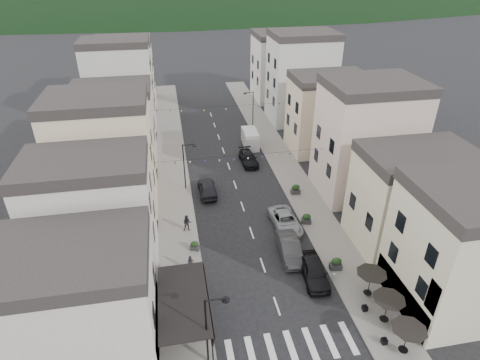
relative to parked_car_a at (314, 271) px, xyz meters
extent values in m
cube|color=slate|center=(-11.52, 23.49, -0.80)|extent=(4.00, 76.00, 0.12)
cube|color=slate|center=(3.48, 23.49, -0.80)|extent=(4.00, 76.00, 0.12)
cube|color=beige|center=(-19.52, -3.51, 3.14)|extent=(12.00, 8.00, 8.00)
cube|color=beige|center=(10.48, -4.51, 4.14)|extent=(10.00, 8.00, 10.00)
cube|color=black|center=(-11.52, -3.51, 2.34)|extent=(3.60, 7.50, 0.15)
cube|color=black|center=(-9.72, -3.51, 1.84)|extent=(0.34, 7.50, 0.99)
cylinder|color=black|center=(-9.82, -7.01, 0.74)|extent=(0.10, 0.10, 3.20)
cylinder|color=black|center=(-9.82, -0.01, 0.74)|extent=(0.10, 0.10, 3.20)
cube|color=beige|center=(-18.52, 5.49, 4.14)|extent=(10.00, 7.00, 10.00)
cube|color=#262323|center=(-18.52, 5.49, 9.64)|extent=(10.20, 7.14, 1.00)
cube|color=beige|center=(-18.52, 15.49, 5.14)|extent=(10.00, 8.00, 12.00)
cube|color=#262323|center=(-18.52, 15.49, 11.64)|extent=(10.20, 8.16, 1.00)
cube|color=beige|center=(-18.52, 27.49, 3.89)|extent=(10.00, 8.00, 9.50)
cube|color=#262323|center=(-18.52, 27.49, 9.14)|extent=(10.20, 8.16, 1.00)
cube|color=#B2B3AD|center=(-18.52, 39.49, 5.64)|extent=(10.00, 7.00, 13.00)
cube|color=#262323|center=(-18.52, 39.49, 12.64)|extent=(10.20, 7.14, 1.00)
cube|color=beige|center=(-18.52, 51.49, 4.64)|extent=(10.00, 9.00, 11.00)
cube|color=#262323|center=(-18.52, 51.49, 10.64)|extent=(10.20, 9.18, 1.00)
cube|color=beige|center=(10.48, 3.49, 3.64)|extent=(10.00, 7.00, 9.00)
cube|color=#262323|center=(10.48, 3.49, 8.64)|extent=(10.20, 7.14, 1.00)
cube|color=beige|center=(10.48, 13.49, 5.39)|extent=(10.00, 8.00, 12.50)
cube|color=#262323|center=(10.48, 13.49, 12.14)|extent=(10.20, 8.16, 1.00)
cube|color=beige|center=(10.48, 25.49, 4.14)|extent=(10.00, 7.00, 10.00)
cube|color=#262323|center=(10.48, 25.49, 9.64)|extent=(10.20, 7.14, 1.00)
cube|color=#B2B3AD|center=(10.48, 37.49, 5.89)|extent=(10.00, 8.00, 13.50)
cube|color=#262323|center=(10.48, 37.49, 13.14)|extent=(10.20, 8.16, 1.00)
cube|color=beige|center=(10.48, 49.49, 4.89)|extent=(10.00, 9.00, 11.50)
cube|color=#262323|center=(10.48, 49.49, 11.14)|extent=(10.20, 9.18, 1.00)
cylinder|color=black|center=(3.68, -8.51, 0.41)|extent=(0.06, 0.06, 2.30)
cone|color=black|center=(3.68, -8.51, 1.51)|extent=(2.50, 2.50, 0.55)
cylinder|color=black|center=(3.68, -8.51, -0.37)|extent=(0.70, 0.70, 0.04)
cylinder|color=black|center=(3.68, -5.71, 0.41)|extent=(0.06, 0.06, 2.30)
cone|color=black|center=(3.68, -5.71, 1.51)|extent=(2.50, 2.50, 0.55)
cylinder|color=black|center=(3.68, -5.71, -0.37)|extent=(0.70, 0.70, 0.04)
cylinder|color=black|center=(3.68, -2.91, 0.41)|extent=(0.06, 0.06, 2.30)
cone|color=black|center=(3.68, -2.91, 1.51)|extent=(2.50, 2.50, 0.55)
cylinder|color=black|center=(3.68, -2.91, -0.37)|extent=(0.70, 0.70, 0.04)
cylinder|color=black|center=(-10.12, -6.51, 2.14)|extent=(0.14, 0.14, 6.00)
cylinder|color=black|center=(-9.42, -6.51, 5.04)|extent=(1.40, 0.10, 0.10)
cylinder|color=black|center=(-8.77, -6.51, 4.89)|extent=(0.56, 0.56, 0.08)
cylinder|color=black|center=(-10.12, 17.49, 2.14)|extent=(0.14, 0.14, 6.00)
cylinder|color=black|center=(-9.42, 17.49, 5.04)|extent=(1.40, 0.10, 0.10)
cylinder|color=black|center=(-8.77, 17.49, 4.89)|extent=(0.56, 0.56, 0.08)
cylinder|color=black|center=(2.08, 35.49, 2.14)|extent=(0.14, 0.14, 6.00)
cylinder|color=black|center=(1.38, 35.49, 5.04)|extent=(1.40, 0.10, 0.10)
cylinder|color=black|center=(0.73, 35.49, 4.89)|extent=(0.56, 0.56, 0.08)
cylinder|color=gray|center=(-9.72, -2.51, -0.44)|extent=(0.26, 0.26, 0.60)
cylinder|color=gray|center=(-9.72, 0.49, -0.44)|extent=(0.26, 0.26, 0.60)
cylinder|color=gray|center=(1.68, -0.51, -0.44)|extent=(0.26, 0.26, 0.60)
cylinder|color=black|center=(-4.02, 13.49, 5.14)|extent=(19.00, 0.02, 0.02)
cone|color=beige|center=(-12.72, 13.49, 4.95)|extent=(0.28, 0.28, 0.24)
cone|color=navy|center=(-11.14, 13.49, 4.87)|extent=(0.28, 0.28, 0.24)
cone|color=beige|center=(-9.56, 13.49, 4.79)|extent=(0.28, 0.28, 0.24)
cone|color=navy|center=(-7.97, 13.49, 4.72)|extent=(0.28, 0.28, 0.24)
cone|color=beige|center=(-6.39, 13.49, 4.68)|extent=(0.28, 0.28, 0.24)
cone|color=navy|center=(-4.81, 13.49, 4.65)|extent=(0.28, 0.28, 0.24)
cone|color=beige|center=(-3.22, 13.49, 4.65)|extent=(0.28, 0.28, 0.24)
cone|color=navy|center=(-1.64, 13.49, 4.68)|extent=(0.28, 0.28, 0.24)
cone|color=beige|center=(-0.06, 13.49, 4.72)|extent=(0.28, 0.28, 0.24)
cone|color=navy|center=(1.53, 13.49, 4.79)|extent=(0.28, 0.28, 0.24)
cone|color=beige|center=(3.11, 13.49, 4.87)|extent=(0.28, 0.28, 0.24)
cone|color=navy|center=(4.69, 13.49, 4.95)|extent=(0.28, 0.28, 0.24)
cylinder|color=black|center=(-4.02, 29.49, 5.14)|extent=(19.00, 0.02, 0.02)
cone|color=beige|center=(-12.72, 29.49, 4.95)|extent=(0.28, 0.28, 0.24)
cone|color=navy|center=(-11.14, 29.49, 4.87)|extent=(0.28, 0.28, 0.24)
cone|color=beige|center=(-9.56, 29.49, 4.79)|extent=(0.28, 0.28, 0.24)
cone|color=navy|center=(-7.97, 29.49, 4.72)|extent=(0.28, 0.28, 0.24)
cone|color=beige|center=(-6.39, 29.49, 4.68)|extent=(0.28, 0.28, 0.24)
cone|color=navy|center=(-4.81, 29.49, 4.65)|extent=(0.28, 0.28, 0.24)
cone|color=beige|center=(-3.22, 29.49, 4.65)|extent=(0.28, 0.28, 0.24)
cone|color=navy|center=(-1.64, 29.49, 4.68)|extent=(0.28, 0.28, 0.24)
cone|color=beige|center=(-0.06, 29.49, 4.72)|extent=(0.28, 0.28, 0.24)
cone|color=navy|center=(1.53, 29.49, 4.79)|extent=(0.28, 0.28, 0.24)
cone|color=beige|center=(3.11, 29.49, 4.87)|extent=(0.28, 0.28, 0.24)
cone|color=navy|center=(4.69, 29.49, 4.95)|extent=(0.28, 0.28, 0.24)
imported|color=black|center=(0.00, 0.00, 0.00)|extent=(2.43, 5.20, 1.72)
imported|color=#2F2F31|center=(-1.22, 3.38, -0.01)|extent=(2.15, 5.30, 1.71)
imported|color=#969A9F|center=(-0.34, 7.88, -0.11)|extent=(2.82, 5.56, 1.51)
imported|color=black|center=(-1.22, 22.87, -0.13)|extent=(2.22, 5.09, 1.46)
imported|color=black|center=(-7.62, 15.92, -0.03)|extent=(2.06, 4.91, 1.66)
cube|color=silver|center=(0.18, 28.53, 0.21)|extent=(2.30, 5.24, 2.14)
cube|color=silver|center=(0.15, 27.89, 1.33)|extent=(2.16, 3.52, 0.54)
cylinder|color=black|center=(-0.77, 26.65, -0.49)|extent=(0.31, 0.76, 0.75)
cylinder|color=black|center=(0.94, 26.56, -0.49)|extent=(0.31, 0.76, 0.75)
cylinder|color=black|center=(-0.57, 30.50, -0.49)|extent=(0.31, 0.76, 0.75)
cylinder|color=black|center=(1.14, 30.41, -0.49)|extent=(0.31, 0.76, 0.75)
imported|color=black|center=(-10.60, 2.81, 0.08)|extent=(0.62, 0.43, 1.65)
imported|color=black|center=(-10.48, 8.92, 0.18)|extent=(0.94, 0.75, 1.83)
cube|color=#2C2C2E|center=(-11.88, -0.68, -0.48)|extent=(1.13, 0.75, 0.52)
ellipsoid|color=black|center=(-11.88, -0.68, 0.09)|extent=(0.92, 0.58, 0.67)
cube|color=#313033|center=(-10.02, 5.72, -0.52)|extent=(1.01, 0.78, 0.45)
ellipsoid|color=black|center=(-10.02, 5.72, -0.03)|extent=(0.78, 0.50, 0.57)
cube|color=#2D2D2F|center=(2.34, 0.69, -0.46)|extent=(1.19, 0.78, 0.55)
ellipsoid|color=black|center=(2.34, 0.69, 0.14)|extent=(0.97, 0.62, 0.71)
cube|color=#2E2D30|center=(1.98, 7.93, -0.48)|extent=(1.16, 0.84, 0.52)
ellipsoid|color=black|center=(1.98, 7.93, 0.10)|extent=(0.92, 0.58, 0.67)
cube|color=#2E2E30|center=(2.65, 13.88, -0.47)|extent=(1.10, 0.61, 0.55)
ellipsoid|color=black|center=(2.65, 13.88, 0.14)|extent=(0.97, 0.62, 0.70)
camera|label=1|loc=(-11.24, -24.92, 24.41)|focal=30.00mm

